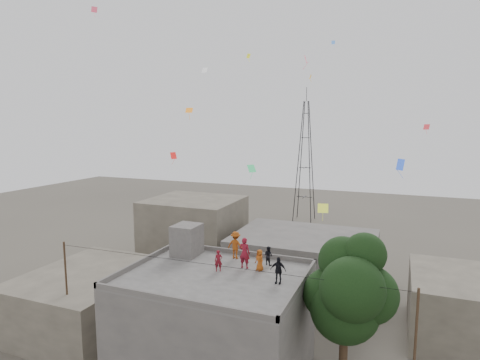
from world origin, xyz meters
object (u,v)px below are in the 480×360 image
at_px(transmission_tower, 305,161).
at_px(person_dark_adult, 278,270).
at_px(person_red_adult, 244,253).
at_px(stair_head_box, 187,240).
at_px(tree, 349,291).

distance_m(transmission_tower, person_dark_adult, 40.54).
bearing_deg(person_dark_adult, person_red_adult, 144.97).
relative_size(transmission_tower, person_red_adult, 10.80).
distance_m(stair_head_box, person_dark_adult, 7.28).
xyz_separation_m(transmission_tower, person_red_adult, (5.17, -38.27, -2.04)).
height_order(tree, person_dark_adult, tree).
bearing_deg(person_dark_adult, stair_head_box, 156.63).
distance_m(stair_head_box, transmission_tower, 37.46).
bearing_deg(stair_head_box, person_dark_adult, -18.80).
bearing_deg(stair_head_box, person_red_adult, -11.19).
height_order(stair_head_box, person_red_adult, stair_head_box).
bearing_deg(person_dark_adult, transmission_tower, 96.37).
bearing_deg(person_red_adult, stair_head_box, -9.87).
bearing_deg(tree, person_dark_adult, -174.72).
bearing_deg(tree, transmission_tower, 106.09).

